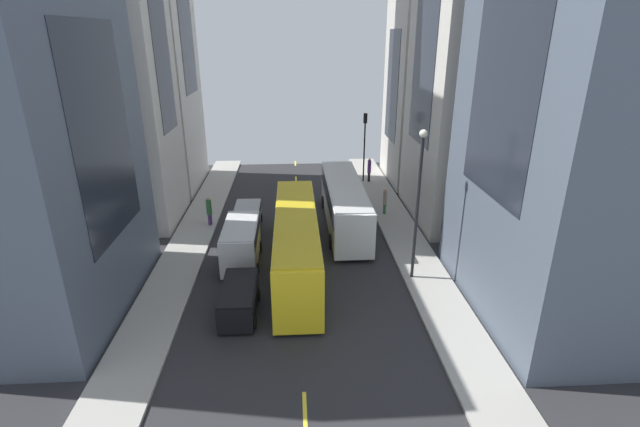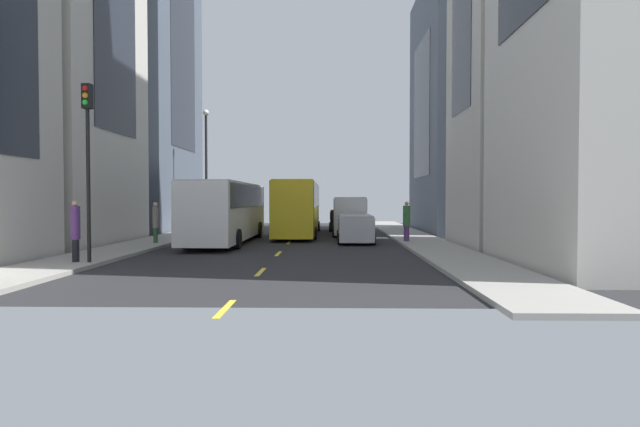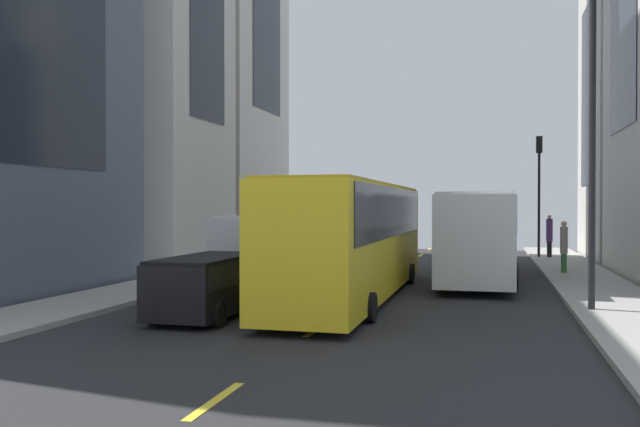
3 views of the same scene
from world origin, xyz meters
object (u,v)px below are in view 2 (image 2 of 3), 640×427
at_px(streetcar_yellow, 299,204).
at_px(pedestrian_walking_far, 407,220).
at_px(pedestrian_crossing_near, 75,229).
at_px(car_black_0, 341,219).
at_px(car_silver_1, 355,226).
at_px(city_bus_white, 227,207).
at_px(traffic_light_near_corner, 88,140).
at_px(delivery_van_white, 349,213).
at_px(pedestrian_waiting_curb, 155,221).

height_order(streetcar_yellow, pedestrian_walking_far, streetcar_yellow).
bearing_deg(pedestrian_crossing_near, car_black_0, -152.83).
distance_m(car_black_0, pedestrian_walking_far, 12.17).
distance_m(car_silver_1, pedestrian_crossing_near, 15.07).
relative_size(city_bus_white, pedestrian_crossing_near, 5.51).
xyz_separation_m(city_bus_white, traffic_light_near_corner, (-3.02, -10.51, 2.61)).
bearing_deg(delivery_van_white, traffic_light_near_corner, -122.04).
bearing_deg(city_bus_white, car_silver_1, 1.02).
distance_m(city_bus_white, pedestrian_walking_far, 10.03).
distance_m(city_bus_white, delivery_van_white, 8.99).
distance_m(pedestrian_crossing_near, traffic_light_near_corner, 3.31).
xyz_separation_m(streetcar_yellow, delivery_van_white, (3.43, -1.11, -0.61)).
distance_m(car_black_0, pedestrian_crossing_near, 23.95).
xyz_separation_m(pedestrian_waiting_curb, traffic_light_near_corner, (0.42, -8.63, 3.32)).
xyz_separation_m(car_black_0, traffic_light_near_corner, (-9.65, -21.77, 3.68)).
distance_m(pedestrian_waiting_curb, traffic_light_near_corner, 9.26).
height_order(pedestrian_waiting_curb, traffic_light_near_corner, traffic_light_near_corner).
distance_m(delivery_van_white, car_silver_1, 5.47).
relative_size(car_black_0, car_silver_1, 0.90).
relative_size(car_silver_1, pedestrian_waiting_curb, 2.15).
bearing_deg(car_silver_1, car_black_0, 92.91).
bearing_deg(pedestrian_waiting_curb, city_bus_white, 128.21).
relative_size(streetcar_yellow, pedestrian_crossing_near, 6.08).
height_order(pedestrian_walking_far, pedestrian_waiting_curb, pedestrian_walking_far).
relative_size(car_black_0, pedestrian_crossing_near, 1.82).
bearing_deg(city_bus_white, delivery_van_white, 38.33).
bearing_deg(traffic_light_near_corner, city_bus_white, 73.97).
bearing_deg(streetcar_yellow, pedestrian_walking_far, -48.18).
bearing_deg(car_silver_1, delivery_van_white, 91.59).
xyz_separation_m(streetcar_yellow, traffic_light_near_corner, (-6.64, -17.19, 2.50)).
bearing_deg(car_silver_1, city_bus_white, -178.98).
height_order(delivery_van_white, pedestrian_walking_far, delivery_van_white).
height_order(city_bus_white, traffic_light_near_corner, traffic_light_near_corner).
bearing_deg(car_black_0, streetcar_yellow, -123.39).
height_order(pedestrian_walking_far, traffic_light_near_corner, traffic_light_near_corner).
relative_size(car_silver_1, traffic_light_near_corner, 0.71).
relative_size(streetcar_yellow, traffic_light_near_corner, 2.12).
xyz_separation_m(city_bus_white, car_silver_1, (7.20, 0.13, -1.09)).
distance_m(pedestrian_walking_far, pedestrian_waiting_curb, 13.50).
xyz_separation_m(city_bus_white, pedestrian_walking_far, (9.99, -0.44, -0.72)).
bearing_deg(streetcar_yellow, city_bus_white, -118.43).
bearing_deg(pedestrian_waiting_curb, streetcar_yellow, 150.03).
distance_m(pedestrian_walking_far, traffic_light_near_corner, 16.79).
height_order(pedestrian_crossing_near, traffic_light_near_corner, traffic_light_near_corner).
bearing_deg(streetcar_yellow, car_silver_1, -61.36).
distance_m(delivery_van_white, pedestrian_waiting_curb, 12.86).
height_order(car_silver_1, pedestrian_crossing_near, pedestrian_crossing_near).
xyz_separation_m(city_bus_white, pedestrian_waiting_curb, (-3.44, -1.88, -0.71)).
relative_size(delivery_van_white, car_silver_1, 1.10).
relative_size(pedestrian_waiting_curb, traffic_light_near_corner, 0.33).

